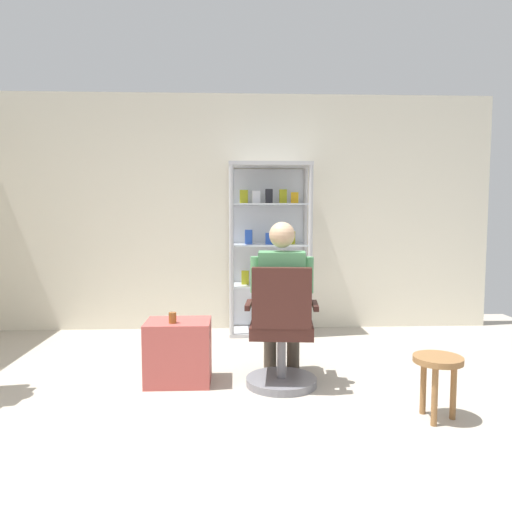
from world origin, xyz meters
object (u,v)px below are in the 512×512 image
at_px(tea_glass, 173,318).
at_px(seated_shopkeeper, 282,294).
at_px(wooden_stool, 438,369).
at_px(display_cabinet_main, 269,247).
at_px(storage_crate, 178,352).
at_px(office_chair, 281,338).

bearing_deg(tea_glass, seated_shopkeeper, 6.08).
bearing_deg(wooden_stool, display_cabinet_main, 111.07).
bearing_deg(tea_glass, display_cabinet_main, 63.15).
bearing_deg(storage_crate, seated_shopkeeper, 0.99).
distance_m(display_cabinet_main, office_chair, 1.89).
height_order(seated_shopkeeper, tea_glass, seated_shopkeeper).
bearing_deg(seated_shopkeeper, wooden_stool, -39.97).
height_order(office_chair, storage_crate, office_chair).
height_order(display_cabinet_main, office_chair, display_cabinet_main).
bearing_deg(office_chair, display_cabinet_main, 89.05).
height_order(office_chair, wooden_stool, office_chair).
bearing_deg(wooden_stool, seated_shopkeeper, 140.03).
relative_size(display_cabinet_main, tea_glass, 22.24).
distance_m(seated_shopkeeper, tea_glass, 0.88).
bearing_deg(display_cabinet_main, office_chair, -90.95).
distance_m(office_chair, storage_crate, 0.84).
distance_m(display_cabinet_main, tea_glass, 1.98).
relative_size(seated_shopkeeper, storage_crate, 2.53).
bearing_deg(wooden_stool, office_chair, 146.73).
bearing_deg(tea_glass, storage_crate, 67.00).
bearing_deg(storage_crate, office_chair, -10.35).
bearing_deg(storage_crate, display_cabinet_main, 62.97).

